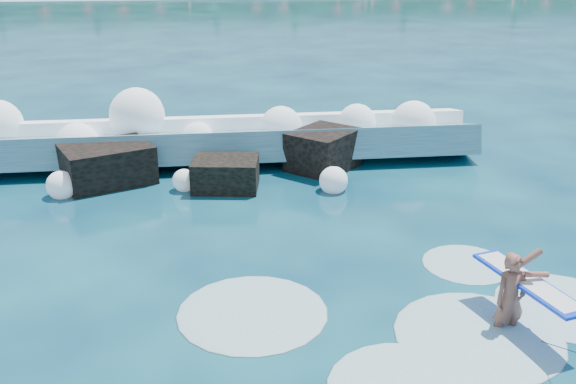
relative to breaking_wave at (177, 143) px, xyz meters
The scene contains 6 objects.
ground 8.04m from the breaking_wave, 83.29° to the right, with size 200.00×200.00×0.00m, color #082441.
breaking_wave is the anchor object (origin of this frame).
rock_cluster 1.86m from the breaking_wave, 60.36° to the right, with size 8.15×3.08×1.25m.
surfer_with_board 10.88m from the breaking_wave, 58.91° to the right, with size 1.10×2.82×1.58m.
wave_spray 0.51m from the breaking_wave, 134.93° to the right, with size 14.53×4.31×2.16m.
surf_foam 10.22m from the breaking_wave, 63.80° to the right, with size 8.81×5.45×0.13m.
Camera 1 is at (0.07, -9.69, 5.75)m, focal length 40.00 mm.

